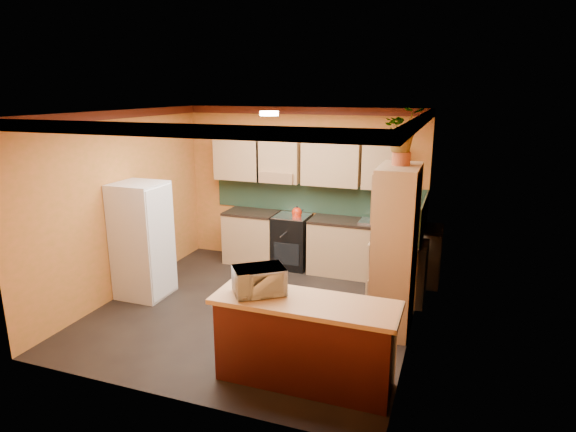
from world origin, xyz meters
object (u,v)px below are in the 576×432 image
(breakfast_bar, at_px, (305,344))
(microwave, at_px, (259,281))
(pantry, at_px, (395,249))
(fridge, at_px, (142,240))
(base_cabinets_back, at_px, (327,246))
(stove, at_px, (292,241))

(breakfast_bar, bearing_deg, microwave, 180.00)
(microwave, bearing_deg, breakfast_bar, -36.70)
(pantry, bearing_deg, fridge, -176.44)
(pantry, distance_m, microwave, 1.95)
(pantry, relative_size, breakfast_bar, 1.17)
(base_cabinets_back, distance_m, fridge, 2.98)
(fridge, bearing_deg, microwave, -28.76)
(base_cabinets_back, height_order, microwave, microwave)
(breakfast_bar, xyz_separation_m, microwave, (-0.50, 0.00, 0.63))
(pantry, height_order, microwave, pantry)
(base_cabinets_back, height_order, pantry, pantry)
(breakfast_bar, distance_m, microwave, 0.81)
(base_cabinets_back, distance_m, microwave, 3.25)
(fridge, bearing_deg, base_cabinets_back, 39.00)
(breakfast_bar, bearing_deg, stove, 111.44)
(base_cabinets_back, bearing_deg, pantry, -51.37)
(fridge, bearing_deg, breakfast_bar, -24.46)
(stove, height_order, microwave, microwave)
(base_cabinets_back, relative_size, pantry, 1.74)
(base_cabinets_back, relative_size, stove, 4.01)
(microwave, bearing_deg, base_cabinets_back, 55.56)
(stove, xyz_separation_m, microwave, (0.75, -3.19, 0.62))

